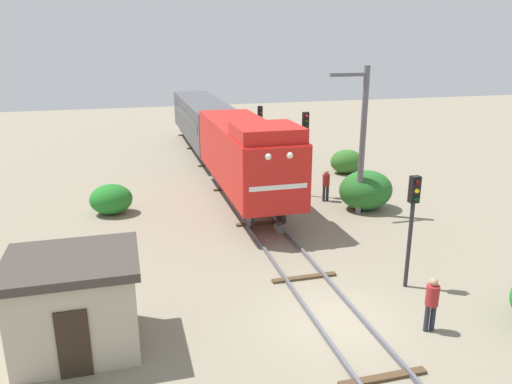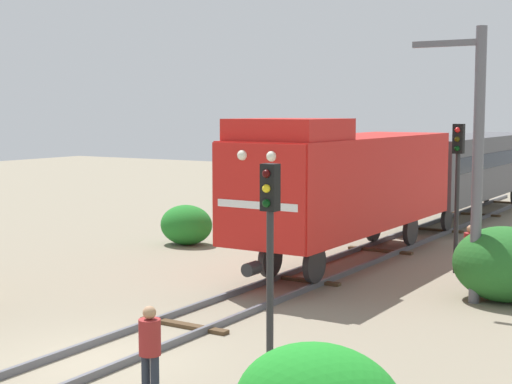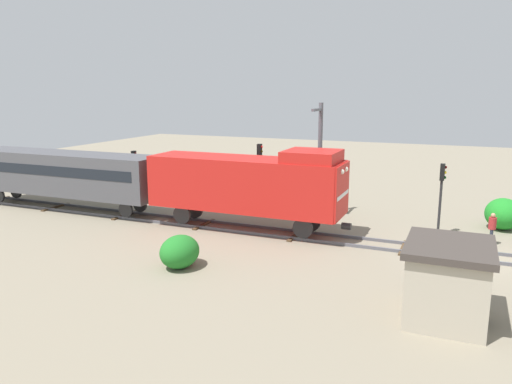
{
  "view_description": "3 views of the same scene",
  "coord_description": "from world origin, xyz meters",
  "px_view_note": "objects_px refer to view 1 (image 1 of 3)",
  "views": [
    {
      "loc": [
        -5.89,
        -12.33,
        8.3
      ],
      "look_at": [
        -0.54,
        7.52,
        1.92
      ],
      "focal_mm": 35.0,
      "sensor_mm": 36.0,
      "label": 1
    },
    {
      "loc": [
        10.8,
        -11.23,
        4.99
      ],
      "look_at": [
        -1.02,
        7.64,
        2.66
      ],
      "focal_mm": 55.0,
      "sensor_mm": 36.0,
      "label": 2
    },
    {
      "loc": [
        -25.1,
        0.37,
        7.9
      ],
      "look_at": [
        -0.18,
        10.89,
        2.32
      ],
      "focal_mm": 35.0,
      "sensor_mm": 36.0,
      "label": 3
    }
  ],
  "objects_px": {
    "worker_by_signal": "(326,183)",
    "catenary_mast": "(362,138)",
    "traffic_signal_near": "(413,211)",
    "locomotive": "(246,153)",
    "relay_hut": "(76,303)",
    "traffic_signal_far": "(260,122)",
    "worker_near_track": "(432,300)",
    "passenger_car_leading": "(203,118)",
    "traffic_signal_mid": "(305,139)"
  },
  "relations": [
    {
      "from": "worker_by_signal",
      "to": "catenary_mast",
      "type": "xyz_separation_m",
      "value": [
        0.73,
        -2.24,
        2.8
      ]
    },
    {
      "from": "traffic_signal_near",
      "to": "worker_by_signal",
      "type": "distance_m",
      "value": 9.79
    },
    {
      "from": "locomotive",
      "to": "traffic_signal_near",
      "type": "relative_size",
      "value": 2.91
    },
    {
      "from": "relay_hut",
      "to": "worker_by_signal",
      "type": "bearing_deg",
      "value": 41.63
    },
    {
      "from": "locomotive",
      "to": "catenary_mast",
      "type": "relative_size",
      "value": 1.63
    },
    {
      "from": "catenary_mast",
      "to": "relay_hut",
      "type": "height_order",
      "value": "catenary_mast"
    },
    {
      "from": "traffic_signal_far",
      "to": "worker_by_signal",
      "type": "bearing_deg",
      "value": -86.82
    },
    {
      "from": "locomotive",
      "to": "worker_near_track",
      "type": "bearing_deg",
      "value": -79.24
    },
    {
      "from": "passenger_car_leading",
      "to": "worker_near_track",
      "type": "xyz_separation_m",
      "value": [
        2.4,
        -25.97,
        -1.53
      ]
    },
    {
      "from": "passenger_car_leading",
      "to": "catenary_mast",
      "type": "distance_m",
      "value": 16.81
    },
    {
      "from": "passenger_car_leading",
      "to": "traffic_signal_far",
      "type": "xyz_separation_m",
      "value": [
        3.6,
        -2.97,
        0.05
      ]
    },
    {
      "from": "worker_near_track",
      "to": "relay_hut",
      "type": "height_order",
      "value": "relay_hut"
    },
    {
      "from": "traffic_signal_mid",
      "to": "catenary_mast",
      "type": "relative_size",
      "value": 0.64
    },
    {
      "from": "traffic_signal_near",
      "to": "traffic_signal_far",
      "type": "xyz_separation_m",
      "value": [
        0.4,
        20.39,
        -0.21
      ]
    },
    {
      "from": "relay_hut",
      "to": "traffic_signal_near",
      "type": "bearing_deg",
      "value": 4.4
    },
    {
      "from": "relay_hut",
      "to": "traffic_signal_far",
      "type": "bearing_deg",
      "value": 62.38
    },
    {
      "from": "locomotive",
      "to": "traffic_signal_mid",
      "type": "height_order",
      "value": "locomotive"
    },
    {
      "from": "traffic_signal_mid",
      "to": "relay_hut",
      "type": "bearing_deg",
      "value": -133.29
    },
    {
      "from": "passenger_car_leading",
      "to": "traffic_signal_mid",
      "type": "relative_size",
      "value": 3.06
    },
    {
      "from": "traffic_signal_mid",
      "to": "catenary_mast",
      "type": "distance_m",
      "value": 3.8
    },
    {
      "from": "locomotive",
      "to": "traffic_signal_far",
      "type": "bearing_deg",
      "value": 70.85
    },
    {
      "from": "catenary_mast",
      "to": "passenger_car_leading",
      "type": "bearing_deg",
      "value": 107.11
    },
    {
      "from": "locomotive",
      "to": "worker_near_track",
      "type": "relative_size",
      "value": 6.82
    },
    {
      "from": "locomotive",
      "to": "traffic_signal_near",
      "type": "bearing_deg",
      "value": -72.29
    },
    {
      "from": "traffic_signal_far",
      "to": "worker_near_track",
      "type": "xyz_separation_m",
      "value": [
        -1.2,
        -23.0,
        -1.58
      ]
    },
    {
      "from": "worker_near_track",
      "to": "locomotive",
      "type": "bearing_deg",
      "value": 151.85
    },
    {
      "from": "traffic_signal_near",
      "to": "passenger_car_leading",
      "type": "bearing_deg",
      "value": 97.8
    },
    {
      "from": "passenger_car_leading",
      "to": "traffic_signal_far",
      "type": "distance_m",
      "value": 4.67
    },
    {
      "from": "worker_by_signal",
      "to": "catenary_mast",
      "type": "height_order",
      "value": "catenary_mast"
    },
    {
      "from": "worker_by_signal",
      "to": "catenary_mast",
      "type": "distance_m",
      "value": 3.66
    },
    {
      "from": "traffic_signal_mid",
      "to": "catenary_mast",
      "type": "height_order",
      "value": "catenary_mast"
    },
    {
      "from": "traffic_signal_far",
      "to": "worker_by_signal",
      "type": "relative_size",
      "value": 2.16
    },
    {
      "from": "worker_near_track",
      "to": "worker_by_signal",
      "type": "bearing_deg",
      "value": 132.7
    },
    {
      "from": "worker_by_signal",
      "to": "relay_hut",
      "type": "distance_m",
      "value": 15.66
    },
    {
      "from": "traffic_signal_near",
      "to": "relay_hut",
      "type": "relative_size",
      "value": 1.14
    },
    {
      "from": "locomotive",
      "to": "traffic_signal_far",
      "type": "height_order",
      "value": "locomotive"
    },
    {
      "from": "passenger_car_leading",
      "to": "catenary_mast",
      "type": "xyz_separation_m",
      "value": [
        4.93,
        -16.02,
        1.27
      ]
    },
    {
      "from": "traffic_signal_mid",
      "to": "relay_hut",
      "type": "distance_m",
      "value": 16.0
    },
    {
      "from": "traffic_signal_far",
      "to": "traffic_signal_near",
      "type": "bearing_deg",
      "value": -91.12
    },
    {
      "from": "traffic_signal_far",
      "to": "relay_hut",
      "type": "distance_m",
      "value": 23.97
    },
    {
      "from": "locomotive",
      "to": "worker_near_track",
      "type": "xyz_separation_m",
      "value": [
        2.4,
        -12.63,
        -1.78
      ]
    },
    {
      "from": "traffic_signal_near",
      "to": "traffic_signal_mid",
      "type": "distance_m",
      "value": 10.76
    },
    {
      "from": "passenger_car_leading",
      "to": "worker_by_signal",
      "type": "distance_m",
      "value": 14.49
    },
    {
      "from": "traffic_signal_far",
      "to": "catenary_mast",
      "type": "distance_m",
      "value": 13.18
    },
    {
      "from": "traffic_signal_mid",
      "to": "traffic_signal_far",
      "type": "height_order",
      "value": "traffic_signal_mid"
    },
    {
      "from": "traffic_signal_mid",
      "to": "traffic_signal_far",
      "type": "xyz_separation_m",
      "value": [
        0.2,
        9.64,
        -0.59
      ]
    },
    {
      "from": "traffic_signal_mid",
      "to": "worker_near_track",
      "type": "bearing_deg",
      "value": -94.28
    },
    {
      "from": "catenary_mast",
      "to": "relay_hut",
      "type": "xyz_separation_m",
      "value": [
        -12.43,
        -8.16,
        -2.4
      ]
    },
    {
      "from": "traffic_signal_near",
      "to": "worker_near_track",
      "type": "relative_size",
      "value": 2.34
    },
    {
      "from": "relay_hut",
      "to": "catenary_mast",
      "type": "bearing_deg",
      "value": 33.27
    }
  ]
}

